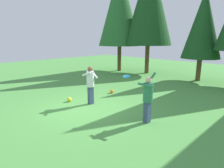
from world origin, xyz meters
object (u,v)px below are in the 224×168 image
Objects in this scene: tree_center at (203,24)px; ball_yellow at (69,99)px; tree_left at (149,2)px; person_catcher at (90,82)px; frisbee at (126,76)px; ball_orange at (112,91)px; tree_far_left at (120,7)px; person_thrower at (148,96)px.

ball_yellow is at bearing -104.26° from tree_center.
tree_left reaches higher than tree_center.
tree_center reaches higher than person_catcher.
frisbee reaches higher than ball_orange.
person_catcher is at bearing 179.96° from frisbee.
tree_far_left reaches higher than person_catcher.
frisbee is at bearing -35.66° from ball_orange.
frisbee is 1.47× the size of ball_orange.
tree_center is (2.32, 9.14, 3.74)m from ball_yellow.
person_catcher is at bearing -5.76° from person_thrower.
frisbee is 10.89m from tree_left.
ball_orange is at bearing -50.06° from tree_far_left.
ball_orange is at bearing -106.52° from tree_center.
ball_yellow is at bearing -77.24° from tree_left.
person_catcher is at bearing -54.73° from tree_far_left.
tree_far_left reaches higher than tree_center.
tree_center reaches higher than ball_yellow.
ball_orange is 9.48m from tree_far_left.
ball_orange is at bearing -35.00° from person_thrower.
tree_far_left is (-4.97, 5.94, 5.47)m from ball_orange.
ball_yellow is 2.51m from ball_orange.
frisbee is 0.03× the size of tree_far_left.
person_catcher is 2.18m from frisbee.
person_catcher is 0.19× the size of tree_left.
tree_center reaches higher than frisbee.
ball_yellow is at bearing -151.17° from person_catcher.
tree_center is at bearing 0.02° from tree_left.
frisbee is at bearing 9.69° from ball_yellow.
ball_orange is at bearing 82.03° from ball_yellow.
tree_far_left reaches higher than ball_orange.
frisbee is at bearing 0.00° from person_catcher.
person_thrower is 11.47m from tree_left.
person_thrower is 4.11m from ball_yellow.
frisbee is 11.73m from tree_far_left.
ball_yellow is at bearing -170.31° from frisbee.
tree_left reaches higher than person_catcher.
person_thrower is at bearing -54.59° from tree_left.
tree_center is at bearing 94.99° from frisbee.
person_thrower is 0.20× the size of tree_left.
ball_orange is at bearing -70.04° from tree_left.
ball_orange is 9.08m from tree_left.
tree_far_left reaches higher than ball_yellow.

